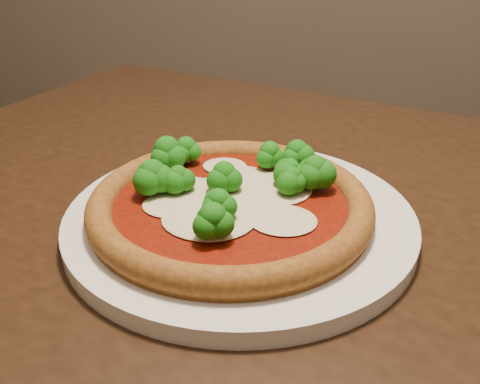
# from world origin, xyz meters

# --- Properties ---
(dining_table) EXTENTS (1.32, 1.15, 0.75)m
(dining_table) POSITION_xyz_m (-0.18, -0.09, 0.65)
(dining_table) COLOR black
(dining_table) RESTS_ON floor
(plate) EXTENTS (0.36, 0.36, 0.02)m
(plate) POSITION_xyz_m (-0.21, -0.11, 0.76)
(plate) COLOR silver
(plate) RESTS_ON dining_table
(pizza) EXTENTS (0.29, 0.29, 0.06)m
(pizza) POSITION_xyz_m (-0.22, -0.12, 0.78)
(pizza) COLOR brown
(pizza) RESTS_ON plate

